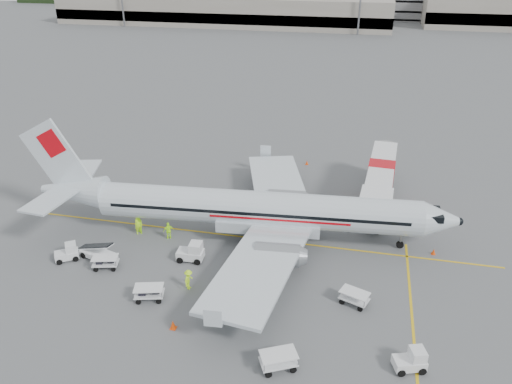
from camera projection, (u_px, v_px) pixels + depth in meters
ground at (251, 238)px, 46.35m from camera, size 360.00×360.00×0.00m
stripe_lead at (251, 238)px, 46.35m from camera, size 44.00×0.20×0.01m
stripe_cross at (412, 316)px, 36.63m from camera, size 0.20×20.00×0.01m
terminal_west at (223, 10)px, 165.56m from camera, size 110.00×22.00×9.00m
treeline at (351, 3)px, 197.67m from camera, size 300.00×3.00×6.00m
aircraft at (258, 187)px, 44.05m from camera, size 40.48×32.98×10.50m
jet_bridge at (380, 184)px, 51.53m from camera, size 4.46×17.58×4.57m
belt_loader at (97, 247)px, 42.83m from camera, size 4.65×2.85×2.36m
tug_fore at (410, 360)px, 31.79m from camera, size 2.28×1.73×1.56m
tug_mid at (190, 251)px, 42.76m from camera, size 2.32×1.41×1.74m
tug_aft at (66, 252)px, 42.86m from camera, size 2.23×2.01×1.50m
cart_loaded_a at (149, 293)px, 38.13m from camera, size 2.47×1.83×1.15m
cart_loaded_b at (106, 262)px, 41.85m from camera, size 2.34×1.72×1.09m
cart_empty_a at (278, 361)px, 31.92m from camera, size 2.72×2.28×1.22m
cart_empty_b at (354, 298)px, 37.65m from camera, size 2.44×1.94×1.11m
cone_nose at (434, 251)px, 43.81m from camera, size 0.35×0.35×0.57m
cone_port at (307, 162)px, 61.56m from camera, size 0.35×0.35×0.56m
cone_stbd at (173, 324)px, 35.33m from camera, size 0.44×0.44×0.71m
crew_a at (138, 224)px, 46.67m from camera, size 0.80×0.84×1.93m
crew_b at (139, 226)px, 46.72m from camera, size 1.00×0.92×1.66m
crew_c at (189, 280)px, 39.21m from camera, size 0.73×1.16×1.72m
crew_d at (169, 231)px, 45.91m from camera, size 1.05×0.87×1.67m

